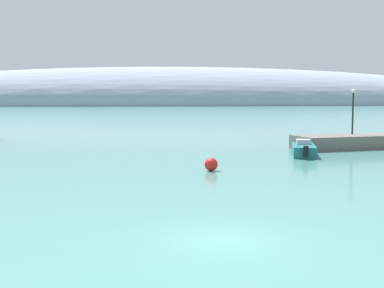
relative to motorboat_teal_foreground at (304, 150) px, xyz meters
name	(u,v)px	position (x,y,z in m)	size (l,w,h in m)	color
water	(223,239)	(-10.63, -23.48, -0.49)	(600.00, 600.00, 0.00)	teal
breakwater_rocks	(380,141)	(9.49, 6.11, 0.14)	(17.21, 3.98, 1.24)	#66605B
distant_ridge	(180,105)	(10.14, 233.91, -0.49)	(382.16, 65.90, 40.33)	#8E99AD
motorboat_teal_foreground	(304,150)	(0.00, 0.00, 0.00)	(2.93, 5.34, 1.29)	#1E6B70
mooring_buoy_red	(211,164)	(-8.70, -7.62, -0.05)	(0.86, 0.86, 0.86)	red
harbor_lamp_post	(353,106)	(6.84, 6.35, 3.39)	(0.36, 0.36, 4.26)	black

